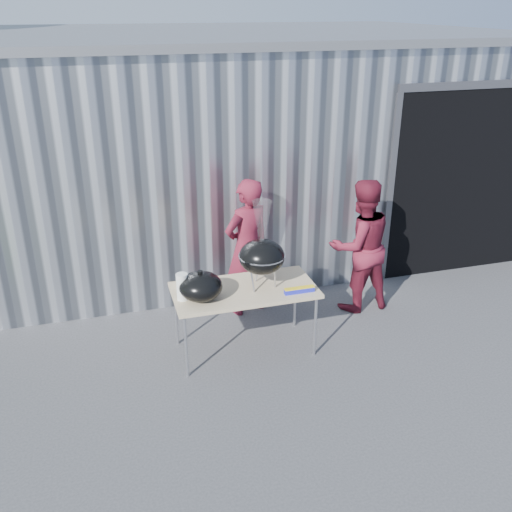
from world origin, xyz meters
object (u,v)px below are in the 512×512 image
object	(u,v)px
person_bystander	(360,246)
folding_table	(244,292)
person_cook	(247,248)
kettle_grill	(262,251)

from	to	relation	value
person_bystander	folding_table	bearing A→B (deg)	15.19
person_bystander	person_cook	bearing A→B (deg)	-16.07
folding_table	person_cook	bearing A→B (deg)	72.45
folding_table	kettle_grill	distance (m)	0.49
kettle_grill	person_bystander	distance (m)	1.55
folding_table	person_bystander	bearing A→B (deg)	19.05
kettle_grill	person_bystander	bearing A→B (deg)	21.80
kettle_grill	person_cook	world-z (taller)	kettle_grill
folding_table	kettle_grill	xyz separation A→B (m)	(0.19, -0.01, 0.45)
person_cook	person_bystander	xyz separation A→B (m)	(1.32, -0.29, -0.02)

